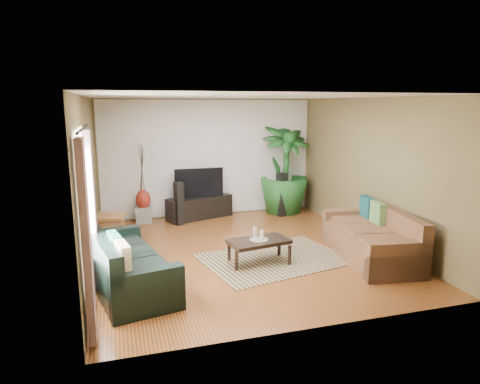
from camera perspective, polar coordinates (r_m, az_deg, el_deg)
name	(u,v)px	position (r m, az deg, el deg)	size (l,w,h in m)	color
floor	(243,252)	(7.66, 0.43, -8.01)	(5.50, 5.50, 0.00)	brown
ceiling	(243,96)	(7.22, 0.46, 12.63)	(5.50, 5.50, 0.00)	white
wall_back	(209,158)	(9.95, -4.17, 4.54)	(5.00, 5.00, 0.00)	brown
wall_front	(315,217)	(4.81, 10.01, -3.31)	(5.00, 5.00, 0.00)	brown
wall_left	(89,185)	(7.02, -19.48, 0.92)	(5.50, 5.50, 0.00)	brown
wall_right	(371,171)	(8.38, 17.04, 2.72)	(5.50, 5.50, 0.00)	brown
backwall_panel	(209,158)	(9.94, -4.16, 4.53)	(4.90, 4.90, 0.00)	white
window_pane	(84,204)	(5.45, -20.08, -1.55)	(1.80, 1.80, 0.00)	white
curtain_near	(86,243)	(4.78, -19.79, -6.42)	(0.08, 0.35, 2.20)	gray
curtain_far	(92,210)	(6.23, -19.07, -2.25)	(0.08, 0.35, 2.20)	gray
curtain_rod	(83,128)	(5.32, -20.22, 7.96)	(0.03, 0.03, 1.90)	black
sofa_left	(127,258)	(6.35, -14.84, -8.56)	(2.15, 0.92, 0.85)	black
sofa_right	(370,234)	(7.60, 16.96, -5.32)	(2.15, 0.97, 0.85)	brown
area_rug	(275,259)	(7.35, 4.63, -8.85)	(2.33, 1.65, 0.01)	tan
coffee_table	(259,251)	(7.10, 2.53, -7.92)	(0.98, 0.53, 0.40)	black
candle_tray	(259,239)	(7.03, 2.54, -6.34)	(0.30, 0.30, 0.01)	gray
candle_tall	(255,233)	(7.01, 2.01, -5.50)	(0.06, 0.06, 0.20)	beige
candle_mid	(262,235)	(6.99, 2.97, -5.77)	(0.06, 0.06, 0.15)	#EEDFC9
candle_short	(262,234)	(7.09, 2.93, -5.62)	(0.06, 0.06, 0.12)	beige
tv_stand	(199,207)	(9.85, -5.43, -2.05)	(1.51, 0.45, 0.50)	black
television	(199,183)	(9.73, -5.50, 1.26)	(1.11, 0.06, 0.65)	black
speaker_left	(179,204)	(9.33, -8.12, -1.54)	(0.17, 0.19, 0.94)	black
speaker_right	(281,195)	(9.99, 5.54, -0.35)	(0.18, 0.20, 1.02)	black
potted_plant	(284,169)	(10.26, 5.88, 3.03)	(1.18, 1.18, 2.10)	#1B511F
plant_pot	(283,206)	(10.43, 5.78, -1.86)	(0.39, 0.39, 0.30)	black
pedestal	(144,215)	(9.72, -12.70, -2.95)	(0.35, 0.35, 0.35)	gray
vase	(143,200)	(9.64, -12.79, -1.02)	(0.32, 0.32, 0.45)	maroon
side_table	(110,230)	(8.34, -16.90, -4.85)	(0.53, 0.53, 0.56)	brown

